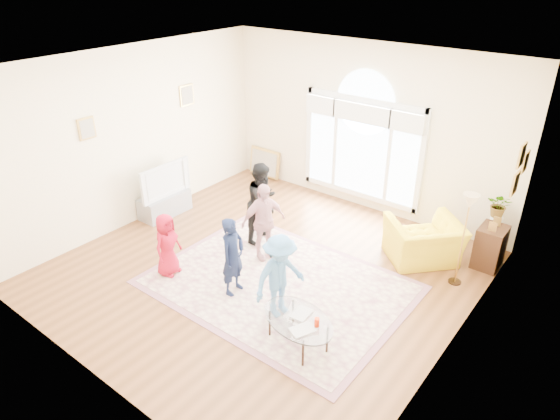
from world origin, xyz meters
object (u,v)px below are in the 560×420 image
Objects in this scene: area_rug at (278,284)px; coffee_table at (298,320)px; television at (162,179)px; armchair at (423,241)px; tv_console at (165,204)px.

coffee_table is at bearing -40.89° from area_rug.
area_rug is 3.30m from television.
television is (-3.18, 0.49, 0.73)m from area_rug.
area_rug is at bearing 154.19° from coffee_table.
television is at bearing -29.05° from armchair.
tv_console is at bearing 177.07° from coffee_table.
television is at bearing -0.00° from tv_console.
coffee_table is 2.91m from armchair.
tv_console is 4.41m from coffee_table.
coffee_table reaches higher than area_rug.
tv_console is 0.53m from television.
area_rug is at bearing 7.23° from armchair.
area_rug is at bearing -8.78° from tv_console.
television reaches higher than area_rug.
tv_console is (-3.19, 0.49, 0.20)m from area_rug.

